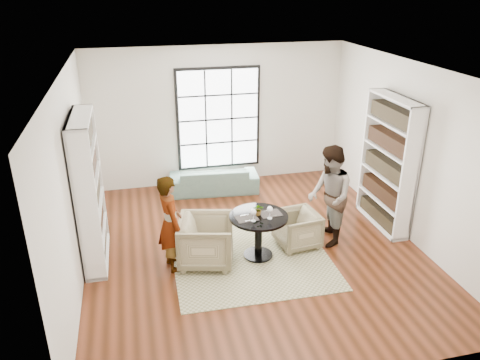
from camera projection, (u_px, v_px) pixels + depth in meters
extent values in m
plane|color=#642D17|center=(253.00, 248.00, 7.99)|extent=(6.00, 6.00, 0.00)
plane|color=silver|center=(218.00, 116.00, 10.07)|extent=(5.50, 0.00, 5.50)
plane|color=silver|center=(72.00, 182.00, 6.81)|extent=(0.00, 6.00, 6.00)
plane|color=silver|center=(410.00, 152.00, 7.98)|extent=(0.00, 6.00, 6.00)
plane|color=silver|center=(331.00, 273.00, 4.71)|extent=(5.50, 0.00, 5.50)
plane|color=white|center=(255.00, 70.00, 6.80)|extent=(6.00, 6.00, 0.00)
cube|color=black|center=(218.00, 119.00, 10.07)|extent=(1.82, 0.06, 2.22)
cube|color=white|center=(219.00, 119.00, 10.04)|extent=(1.70, 0.02, 2.10)
cube|color=tan|center=(250.00, 255.00, 7.76)|extent=(2.58, 2.58, 0.01)
cylinder|color=black|center=(258.00, 255.00, 7.74)|extent=(0.48, 0.48, 0.04)
cylinder|color=black|center=(258.00, 237.00, 7.60)|extent=(0.12, 0.12, 0.67)
cylinder|color=black|center=(259.00, 217.00, 7.46)|extent=(0.94, 0.94, 0.04)
imported|color=gray|center=(214.00, 179.00, 10.02)|extent=(1.93, 0.90, 0.55)
imported|color=tan|center=(206.00, 241.00, 7.43)|extent=(1.03, 1.01, 0.78)
imported|color=#C5C28D|center=(297.00, 229.00, 7.94)|extent=(0.76, 0.74, 0.63)
imported|color=gray|center=(170.00, 223.00, 7.16)|extent=(0.49, 0.64, 1.56)
imported|color=gray|center=(329.00, 196.00, 7.84)|extent=(0.78, 0.94, 1.74)
cube|color=black|center=(247.00, 218.00, 7.36)|extent=(0.36, 0.29, 0.01)
cube|color=black|center=(270.00, 214.00, 7.51)|extent=(0.36, 0.29, 0.01)
cylinder|color=silver|center=(253.00, 221.00, 7.28)|extent=(0.07, 0.07, 0.01)
cylinder|color=silver|center=(253.00, 217.00, 7.26)|extent=(0.01, 0.01, 0.12)
sphere|color=maroon|center=(253.00, 212.00, 7.22)|extent=(0.09, 0.09, 0.09)
ellipsoid|color=white|center=(253.00, 212.00, 7.22)|extent=(0.09, 0.09, 0.10)
cylinder|color=silver|center=(270.00, 218.00, 7.36)|extent=(0.08, 0.08, 0.01)
cylinder|color=silver|center=(270.00, 215.00, 7.33)|extent=(0.01, 0.01, 0.12)
sphere|color=maroon|center=(270.00, 209.00, 7.30)|extent=(0.09, 0.09, 0.09)
ellipsoid|color=white|center=(270.00, 209.00, 7.30)|extent=(0.10, 0.10, 0.11)
imported|color=gray|center=(259.00, 209.00, 7.44)|extent=(0.21, 0.20, 0.19)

